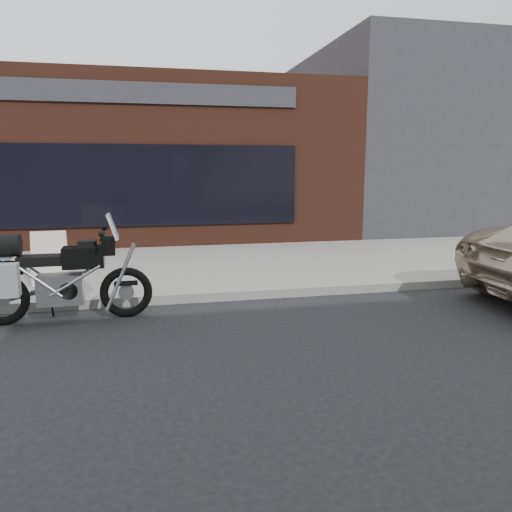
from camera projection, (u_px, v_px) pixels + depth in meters
name	position (u px, v px, depth m)	size (l,w,h in m)	color
ground	(259.00, 428.00, 4.16)	(120.00, 120.00, 0.00)	black
near_sidewalk	(188.00, 263.00, 10.88)	(44.00, 6.00, 0.15)	gray
storefront	(109.00, 164.00, 16.78)	(14.00, 10.07, 4.50)	#4F2619
neighbour_building	(431.00, 145.00, 19.22)	(10.00, 10.00, 6.00)	#2B2B31
motorcycle	(52.00, 277.00, 6.89)	(2.40, 0.81, 1.52)	black
sandwich_sign	(50.00, 257.00, 8.61)	(0.60, 0.56, 0.92)	silver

